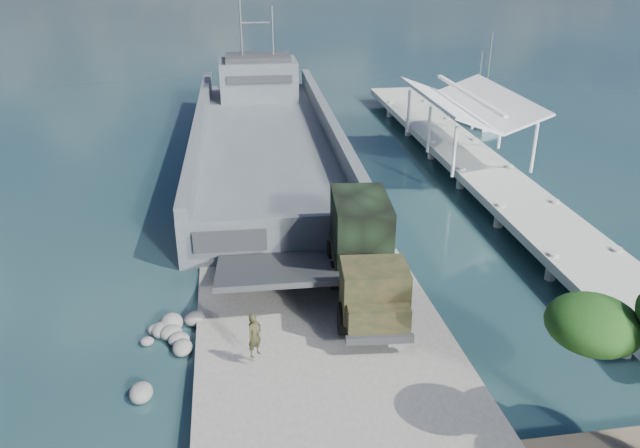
{
  "coord_description": "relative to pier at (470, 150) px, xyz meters",
  "views": [
    {
      "loc": [
        -3.29,
        -19.77,
        14.7
      ],
      "look_at": [
        0.69,
        6.0,
        2.72
      ],
      "focal_mm": 35.0,
      "sensor_mm": 36.0,
      "label": 1
    }
  ],
  "objects": [
    {
      "name": "boat_ramp",
      "position": [
        -13.0,
        -19.77,
        -1.35
      ],
      "size": [
        10.0,
        18.0,
        0.5
      ],
      "primitive_type": "cube",
      "color": "slate",
      "rests_on": "ground"
    },
    {
      "name": "soldier",
      "position": [
        -15.77,
        -19.78,
        -0.24
      ],
      "size": [
        0.75,
        0.73,
        1.73
      ],
      "primitive_type": "imported",
      "rotation": [
        0.0,
        0.0,
        0.75
      ],
      "color": "black",
      "rests_on": "boat_ramp"
    },
    {
      "name": "shoreline_rocks",
      "position": [
        -19.2,
        -18.27,
        -1.6
      ],
      "size": [
        3.2,
        5.6,
        0.9
      ],
      "primitive_type": null,
      "color": "#5B5B59",
      "rests_on": "ground"
    },
    {
      "name": "sailboat_far",
      "position": [
        7.72,
        15.84,
        -1.21
      ],
      "size": [
        1.92,
        6.06,
        7.33
      ],
      "rotation": [
        0.0,
        0.0,
        -0.03
      ],
      "color": "white",
      "rests_on": "ground"
    },
    {
      "name": "sailboat_near",
      "position": [
        5.21,
        11.73,
        -1.26
      ],
      "size": [
        2.22,
        5.41,
        6.4
      ],
      "rotation": [
        0.0,
        0.0,
        0.13
      ],
      "color": "white",
      "rests_on": "ground"
    },
    {
      "name": "ground",
      "position": [
        -13.0,
        -18.77,
        -1.6
      ],
      "size": [
        1400.0,
        1400.0,
        0.0
      ],
      "primitive_type": "plane",
      "color": "#1B3B40",
      "rests_on": "ground"
    },
    {
      "name": "landing_craft",
      "position": [
        -13.57,
        4.92,
        -0.66
      ],
      "size": [
        10.86,
        39.14,
        11.55
      ],
      "rotation": [
        0.0,
        0.0,
        -0.03
      ],
      "color": "#4B5259",
      "rests_on": "ground"
    },
    {
      "name": "pier",
      "position": [
        0.0,
        0.0,
        0.0
      ],
      "size": [
        6.4,
        44.0,
        6.1
      ],
      "color": "#B6B7AC",
      "rests_on": "ground"
    },
    {
      "name": "military_truck",
      "position": [
        -10.79,
        -15.45,
        0.83
      ],
      "size": [
        3.36,
        8.58,
        3.89
      ],
      "rotation": [
        0.0,
        0.0,
        -0.09
      ],
      "color": "black",
      "rests_on": "boat_ramp"
    }
  ]
}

